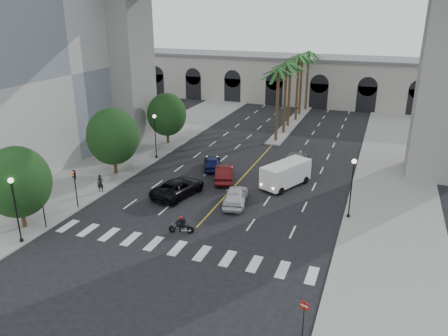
# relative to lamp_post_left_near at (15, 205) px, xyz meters

# --- Properties ---
(ground) EXTENTS (140.00, 140.00, 0.00)m
(ground) POSITION_rel_lamp_post_left_near_xyz_m (11.40, 5.00, -3.22)
(ground) COLOR black
(ground) RESTS_ON ground
(sidewalk_left) EXTENTS (8.00, 100.00, 0.15)m
(sidewalk_left) POSITION_rel_lamp_post_left_near_xyz_m (-3.60, 20.00, -3.15)
(sidewalk_left) COLOR gray
(sidewalk_left) RESTS_ON ground
(sidewalk_right) EXTENTS (8.00, 100.00, 0.15)m
(sidewalk_right) POSITION_rel_lamp_post_left_near_xyz_m (26.40, 20.00, -3.15)
(sidewalk_right) COLOR gray
(sidewalk_right) RESTS_ON ground
(median) EXTENTS (2.00, 24.00, 0.20)m
(median) POSITION_rel_lamp_post_left_near_xyz_m (11.40, 43.00, -3.12)
(median) COLOR gray
(median) RESTS_ON ground
(building_left) EXTENTS (16.50, 32.50, 20.60)m
(building_left) POSITION_rel_lamp_post_left_near_xyz_m (-15.60, 17.00, 7.09)
(building_left) COLOR beige
(building_left) RESTS_ON ground
(pier_building) EXTENTS (71.00, 10.50, 8.50)m
(pier_building) POSITION_rel_lamp_post_left_near_xyz_m (11.40, 60.00, 1.04)
(pier_building) COLOR #B2AFA0
(pier_building) RESTS_ON ground
(palm_a) EXTENTS (3.20, 3.20, 10.30)m
(palm_a) POSITION_rel_lamp_post_left_near_xyz_m (11.40, 33.00, 5.88)
(palm_a) COLOR #47331E
(palm_a) RESTS_ON ground
(palm_b) EXTENTS (3.20, 3.20, 10.60)m
(palm_b) POSITION_rel_lamp_post_left_near_xyz_m (11.50, 37.00, 6.15)
(palm_b) COLOR #47331E
(palm_b) RESTS_ON ground
(palm_c) EXTENTS (3.20, 3.20, 10.10)m
(palm_c) POSITION_rel_lamp_post_left_near_xyz_m (11.20, 41.00, 5.69)
(palm_c) COLOR #47331E
(palm_c) RESTS_ON ground
(palm_d) EXTENTS (3.20, 3.20, 10.90)m
(palm_d) POSITION_rel_lamp_post_left_near_xyz_m (11.55, 45.00, 6.43)
(palm_d) COLOR #47331E
(palm_d) RESTS_ON ground
(palm_e) EXTENTS (3.20, 3.20, 10.40)m
(palm_e) POSITION_rel_lamp_post_left_near_xyz_m (11.30, 49.00, 5.97)
(palm_e) COLOR #47331E
(palm_e) RESTS_ON ground
(palm_f) EXTENTS (3.20, 3.20, 10.70)m
(palm_f) POSITION_rel_lamp_post_left_near_xyz_m (11.60, 53.00, 6.24)
(palm_f) COLOR #47331E
(palm_f) RESTS_ON ground
(street_tree_near) EXTENTS (5.20, 5.20, 6.89)m
(street_tree_near) POSITION_rel_lamp_post_left_near_xyz_m (-1.60, 2.00, 0.80)
(street_tree_near) COLOR #382616
(street_tree_near) RESTS_ON ground
(street_tree_mid) EXTENTS (5.44, 5.44, 7.21)m
(street_tree_mid) POSITION_rel_lamp_post_left_near_xyz_m (-1.60, 15.00, 0.99)
(street_tree_mid) COLOR #382616
(street_tree_mid) RESTS_ON ground
(street_tree_far) EXTENTS (5.04, 5.04, 6.68)m
(street_tree_far) POSITION_rel_lamp_post_left_near_xyz_m (-1.60, 27.00, 0.68)
(street_tree_far) COLOR #382616
(street_tree_far) RESTS_ON ground
(lamp_post_left_near) EXTENTS (0.40, 0.40, 5.35)m
(lamp_post_left_near) POSITION_rel_lamp_post_left_near_xyz_m (0.00, 0.00, 0.00)
(lamp_post_left_near) COLOR black
(lamp_post_left_near) RESTS_ON ground
(lamp_post_left_far) EXTENTS (0.40, 0.40, 5.35)m
(lamp_post_left_far) POSITION_rel_lamp_post_left_near_xyz_m (0.00, 21.00, 0.00)
(lamp_post_left_far) COLOR black
(lamp_post_left_far) RESTS_ON ground
(lamp_post_right) EXTENTS (0.40, 0.40, 5.35)m
(lamp_post_right) POSITION_rel_lamp_post_left_near_xyz_m (22.80, 13.00, 0.00)
(lamp_post_right) COLOR black
(lamp_post_right) RESTS_ON ground
(traffic_signal_near) EXTENTS (0.25, 0.18, 3.65)m
(traffic_signal_near) POSITION_rel_lamp_post_left_near_xyz_m (0.10, 2.50, -0.71)
(traffic_signal_near) COLOR black
(traffic_signal_near) RESTS_ON ground
(traffic_signal_far) EXTENTS (0.25, 0.18, 3.65)m
(traffic_signal_far) POSITION_rel_lamp_post_left_near_xyz_m (0.10, 6.50, -0.71)
(traffic_signal_far) COLOR black
(traffic_signal_far) RESTS_ON ground
(motorcycle_rider) EXTENTS (2.01, 0.70, 1.47)m
(motorcycle_rider) POSITION_rel_lamp_post_left_near_xyz_m (10.71, 5.75, -2.55)
(motorcycle_rider) COLOR black
(motorcycle_rider) RESTS_ON ground
(car_a) EXTENTS (2.88, 5.16, 1.66)m
(car_a) POSITION_rel_lamp_post_left_near_xyz_m (12.90, 12.34, -2.39)
(car_a) COLOR silver
(car_a) RESTS_ON ground
(car_b) EXTENTS (3.34, 5.39, 1.68)m
(car_b) POSITION_rel_lamp_post_left_near_xyz_m (9.90, 17.45, -2.38)
(car_b) COLOR #480E0F
(car_b) RESTS_ON ground
(car_c) EXTENTS (3.89, 6.36, 1.65)m
(car_c) POSITION_rel_lamp_post_left_near_xyz_m (7.16, 12.32, -2.40)
(car_c) COLOR black
(car_c) RESTS_ON ground
(car_d) EXTENTS (2.50, 5.56, 1.58)m
(car_d) POSITION_rel_lamp_post_left_near_xyz_m (15.79, 24.54, -2.43)
(car_d) COLOR slate
(car_d) RESTS_ON ground
(car_e) EXTENTS (3.33, 4.75, 1.50)m
(car_e) POSITION_rel_lamp_post_left_near_xyz_m (7.43, 20.21, -2.47)
(car_e) COLOR #0E1544
(car_e) RESTS_ON ground
(cargo_van) EXTENTS (4.29, 6.06, 2.43)m
(cargo_van) POSITION_rel_lamp_post_left_near_xyz_m (16.14, 18.12, -1.87)
(cargo_van) COLOR white
(cargo_van) RESTS_ON ground
(pedestrian_a) EXTENTS (0.71, 0.55, 1.72)m
(pedestrian_a) POSITION_rel_lamp_post_left_near_xyz_m (-0.10, 10.21, -2.21)
(pedestrian_a) COLOR black
(pedestrian_a) RESTS_ON sidewalk_left
(pedestrian_b) EXTENTS (1.01, 0.86, 1.82)m
(pedestrian_b) POSITION_rel_lamp_post_left_near_xyz_m (-5.58, 7.62, -2.16)
(pedestrian_b) COLOR black
(pedestrian_b) RESTS_ON sidewalk_left
(do_not_enter_sign) EXTENTS (0.53, 0.22, 2.27)m
(do_not_enter_sign) POSITION_rel_lamp_post_left_near_xyz_m (21.90, -2.41, -1.57)
(do_not_enter_sign) COLOR black
(do_not_enter_sign) RESTS_ON ground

